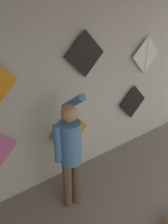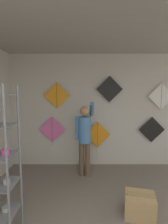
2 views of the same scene
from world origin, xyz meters
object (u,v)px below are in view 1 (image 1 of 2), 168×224
Objects in this scene: kite_4 at (85,55)px; kite_5 at (146,55)px; shopkeeper at (70,150)px; kite_1 at (70,133)px; kite_2 at (133,102)px.

kite_5 is at bearing 0.00° from kite_4.
shopkeeper is at bearing -138.90° from kite_4.
shopkeeper is at bearing -121.43° from kite_1.
shopkeeper is 2.56× the size of kite_5.
kite_2 is (1.69, 0.53, -0.01)m from shopkeeper.
kite_4 is at bearing 180.00° from kite_2.
kite_4 reaches higher than kite_1.
kite_4 is (0.61, 0.53, 1.00)m from shopkeeper.
kite_4 is at bearing 180.00° from kite_5.
kite_4 is 1.29m from kite_5.
kite_4 is at bearing 0.10° from kite_1.
shopkeeper is 0.64m from kite_1.
kite_5 is (1.89, 0.53, 0.83)m from shopkeeper.
kite_2 is at bearing 0.00° from kite_4.
shopkeeper reaches higher than kite_1.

